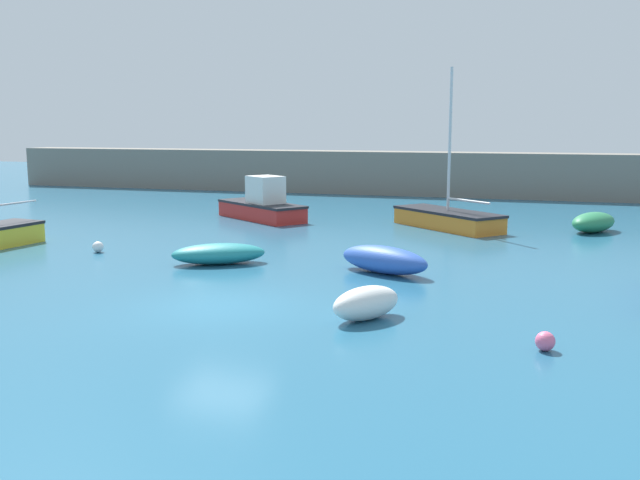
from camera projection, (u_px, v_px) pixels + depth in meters
ground_plane at (221, 309)px, 18.72m from camera, size 120.00×120.00×0.20m
harbor_breakwater at (422, 173)px, 48.16m from camera, size 62.08×2.60×2.91m
fishing_dinghy_green at (366, 303)px, 17.35m from camera, size 1.84×2.19×0.82m
sailboat_tall_mast at (448, 218)px, 32.64m from camera, size 5.56×5.18×7.25m
rowboat_blue_near at (219, 254)px, 24.31m from camera, size 3.42×2.73×0.70m
open_tender_yellow at (384, 260)px, 22.77m from camera, size 3.46×2.45×0.87m
rowboat_white_midwater at (593, 222)px, 31.52m from camera, size 2.61×3.13×0.89m
motorboat_with_cabin at (262, 205)px, 35.72m from camera, size 5.60×4.71×2.20m
mooring_buoy_white at (98, 247)px, 26.53m from camera, size 0.41×0.41×0.41m
mooring_buoy_pink at (545, 341)px, 14.95m from camera, size 0.42×0.42×0.42m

